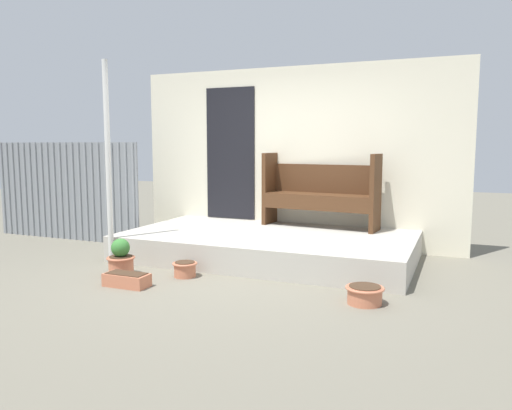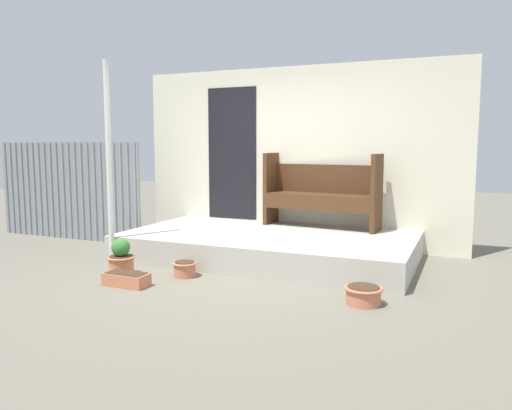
# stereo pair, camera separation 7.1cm
# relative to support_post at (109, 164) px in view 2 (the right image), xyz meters

# --- Properties ---
(ground_plane) EXTENTS (24.00, 24.00, 0.00)m
(ground_plane) POSITION_rel_support_post_xyz_m (1.59, 0.06, -1.24)
(ground_plane) COLOR #706B5B
(porch_slab) EXTENTS (3.68, 2.00, 0.33)m
(porch_slab) POSITION_rel_support_post_xyz_m (1.68, 1.06, -1.08)
(porch_slab) COLOR #B7B2A5
(porch_slab) RESTS_ON ground_plane
(house_wall) EXTENTS (4.88, 0.08, 2.60)m
(house_wall) POSITION_rel_support_post_xyz_m (1.64, 2.09, 0.06)
(house_wall) COLOR beige
(house_wall) RESTS_ON ground_plane
(fence_corrugated) EXTENTS (2.74, 0.05, 1.51)m
(fence_corrugated) POSITION_rel_support_post_xyz_m (-1.74, 1.09, -0.49)
(fence_corrugated) COLOR gray
(fence_corrugated) RESTS_ON ground_plane
(support_post) EXTENTS (0.07, 0.07, 2.48)m
(support_post) POSITION_rel_support_post_xyz_m (0.00, 0.00, 0.00)
(support_post) COLOR silver
(support_post) RESTS_ON ground_plane
(bench) EXTENTS (1.65, 0.56, 1.03)m
(bench) POSITION_rel_support_post_xyz_m (2.16, 1.82, -0.39)
(bench) COLOR #4C2D19
(bench) RESTS_ON porch_slab
(flower_pot_left) EXTENTS (0.32, 0.32, 0.42)m
(flower_pot_left) POSITION_rel_support_post_xyz_m (0.44, -0.38, -1.06)
(flower_pot_left) COLOR #C67251
(flower_pot_left) RESTS_ON ground_plane
(flower_pot_middle) EXTENTS (0.28, 0.28, 0.17)m
(flower_pot_middle) POSITION_rel_support_post_xyz_m (1.15, -0.16, -1.15)
(flower_pot_middle) COLOR #C67251
(flower_pot_middle) RESTS_ON ground_plane
(flower_pot_right) EXTENTS (0.36, 0.36, 0.17)m
(flower_pot_right) POSITION_rel_support_post_xyz_m (3.19, -0.35, -1.15)
(flower_pot_right) COLOR #C67251
(flower_pot_right) RESTS_ON ground_plane
(planter_box_rect) EXTENTS (0.48, 0.22, 0.14)m
(planter_box_rect) POSITION_rel_support_post_xyz_m (0.78, -0.73, -1.17)
(planter_box_rect) COLOR #C67251
(planter_box_rect) RESTS_ON ground_plane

